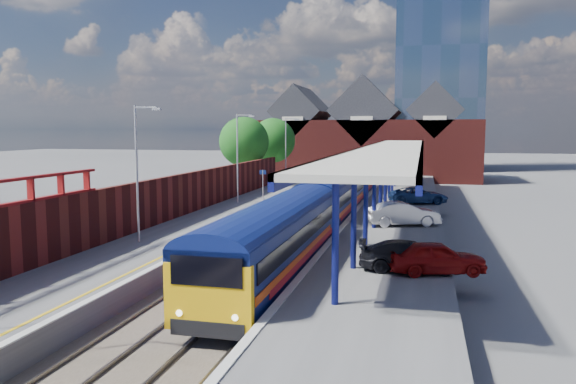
{
  "coord_description": "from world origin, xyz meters",
  "views": [
    {
      "loc": [
        7.74,
        -20.02,
        6.79
      ],
      "look_at": [
        -1.04,
        16.4,
        2.6
      ],
      "focal_mm": 35.0,
      "sensor_mm": 36.0,
      "label": 1
    }
  ],
  "objects_px": {
    "lamp_post_c": "(239,152)",
    "parked_car_silver": "(403,214)",
    "parked_car_dark": "(410,256)",
    "parked_car_blue": "(418,195)",
    "train": "(348,183)",
    "lamp_post_b": "(139,165)",
    "platform_sign": "(263,180)",
    "lamp_post_d": "(287,146)",
    "parked_car_red": "(437,257)"
  },
  "relations": [
    {
      "from": "parked_car_blue",
      "to": "train",
      "type": "bearing_deg",
      "value": 45.35
    },
    {
      "from": "lamp_post_d",
      "to": "platform_sign",
      "type": "relative_size",
      "value": 2.8
    },
    {
      "from": "parked_car_dark",
      "to": "parked_car_blue",
      "type": "relative_size",
      "value": 0.92
    },
    {
      "from": "parked_car_dark",
      "to": "parked_car_red",
      "type": "bearing_deg",
      "value": -107.71
    },
    {
      "from": "train",
      "to": "lamp_post_d",
      "type": "distance_m",
      "value": 12.86
    },
    {
      "from": "parked_car_red",
      "to": "parked_car_dark",
      "type": "xyz_separation_m",
      "value": [
        -1.04,
        0.24,
        -0.05
      ]
    },
    {
      "from": "lamp_post_b",
      "to": "lamp_post_d",
      "type": "distance_m",
      "value": 32.0
    },
    {
      "from": "lamp_post_c",
      "to": "parked_car_blue",
      "type": "distance_m",
      "value": 14.47
    },
    {
      "from": "train",
      "to": "lamp_post_d",
      "type": "bearing_deg",
      "value": 128.79
    },
    {
      "from": "parked_car_dark",
      "to": "lamp_post_c",
      "type": "bearing_deg",
      "value": 31.17
    },
    {
      "from": "platform_sign",
      "to": "parked_car_red",
      "type": "height_order",
      "value": "platform_sign"
    },
    {
      "from": "platform_sign",
      "to": "parked_car_dark",
      "type": "distance_m",
      "value": 24.24
    },
    {
      "from": "train",
      "to": "lamp_post_c",
      "type": "height_order",
      "value": "lamp_post_c"
    },
    {
      "from": "lamp_post_b",
      "to": "parked_car_silver",
      "type": "relative_size",
      "value": 1.61
    },
    {
      "from": "train",
      "to": "lamp_post_c",
      "type": "bearing_deg",
      "value": -141.6
    },
    {
      "from": "parked_car_silver",
      "to": "lamp_post_c",
      "type": "bearing_deg",
      "value": 39.56
    },
    {
      "from": "lamp_post_b",
      "to": "lamp_post_c",
      "type": "xyz_separation_m",
      "value": [
        0.0,
        16.0,
        0.0
      ]
    },
    {
      "from": "train",
      "to": "lamp_post_c",
      "type": "distance_m",
      "value": 10.43
    },
    {
      "from": "lamp_post_c",
      "to": "parked_car_red",
      "type": "bearing_deg",
      "value": -52.33
    },
    {
      "from": "parked_car_silver",
      "to": "parked_car_dark",
      "type": "bearing_deg",
      "value": 164.2
    },
    {
      "from": "train",
      "to": "parked_car_blue",
      "type": "relative_size",
      "value": 14.37
    },
    {
      "from": "parked_car_silver",
      "to": "parked_car_blue",
      "type": "height_order",
      "value": "parked_car_silver"
    },
    {
      "from": "train",
      "to": "parked_car_silver",
      "type": "xyz_separation_m",
      "value": [
        5.15,
        -14.06,
        -0.4
      ]
    },
    {
      "from": "lamp_post_d",
      "to": "parked_car_dark",
      "type": "distance_m",
      "value": 37.59
    },
    {
      "from": "train",
      "to": "lamp_post_b",
      "type": "distance_m",
      "value": 23.75
    },
    {
      "from": "platform_sign",
      "to": "parked_car_dark",
      "type": "xyz_separation_m",
      "value": [
        12.33,
        -20.84,
        -1.08
      ]
    },
    {
      "from": "train",
      "to": "lamp_post_b",
      "type": "relative_size",
      "value": 9.42
    },
    {
      "from": "lamp_post_c",
      "to": "parked_car_blue",
      "type": "xyz_separation_m",
      "value": [
        13.8,
        2.79,
        -3.35
      ]
    },
    {
      "from": "train",
      "to": "platform_sign",
      "type": "height_order",
      "value": "platform_sign"
    },
    {
      "from": "lamp_post_c",
      "to": "lamp_post_b",
      "type": "bearing_deg",
      "value": -90.0
    },
    {
      "from": "lamp_post_b",
      "to": "parked_car_dark",
      "type": "xyz_separation_m",
      "value": [
        13.69,
        -2.84,
        -3.38
      ]
    },
    {
      "from": "lamp_post_c",
      "to": "lamp_post_d",
      "type": "distance_m",
      "value": 16.0
    },
    {
      "from": "lamp_post_c",
      "to": "parked_car_red",
      "type": "distance_m",
      "value": 24.33
    },
    {
      "from": "lamp_post_b",
      "to": "platform_sign",
      "type": "height_order",
      "value": "lamp_post_b"
    },
    {
      "from": "parked_car_silver",
      "to": "parked_car_dark",
      "type": "relative_size",
      "value": 1.04
    },
    {
      "from": "platform_sign",
      "to": "parked_car_blue",
      "type": "bearing_deg",
      "value": 3.64
    },
    {
      "from": "platform_sign",
      "to": "train",
      "type": "bearing_deg",
      "value": 33.05
    },
    {
      "from": "lamp_post_c",
      "to": "parked_car_silver",
      "type": "bearing_deg",
      "value": -31.08
    },
    {
      "from": "platform_sign",
      "to": "parked_car_silver",
      "type": "height_order",
      "value": "platform_sign"
    },
    {
      "from": "lamp_post_b",
      "to": "train",
      "type": "bearing_deg",
      "value": 70.53
    },
    {
      "from": "lamp_post_c",
      "to": "parked_car_silver",
      "type": "height_order",
      "value": "lamp_post_c"
    },
    {
      "from": "platform_sign",
      "to": "parked_car_blue",
      "type": "relative_size",
      "value": 0.55
    },
    {
      "from": "lamp_post_b",
      "to": "lamp_post_c",
      "type": "height_order",
      "value": "same"
    },
    {
      "from": "platform_sign",
      "to": "parked_car_silver",
      "type": "xyz_separation_m",
      "value": [
        11.64,
        -9.84,
        -0.97
      ]
    },
    {
      "from": "lamp_post_c",
      "to": "parked_car_blue",
      "type": "height_order",
      "value": "lamp_post_c"
    },
    {
      "from": "platform_sign",
      "to": "parked_car_dark",
      "type": "bearing_deg",
      "value": -59.4
    },
    {
      "from": "train",
      "to": "parked_car_blue",
      "type": "height_order",
      "value": "train"
    },
    {
      "from": "lamp_post_c",
      "to": "platform_sign",
      "type": "distance_m",
      "value": 3.34
    },
    {
      "from": "lamp_post_c",
      "to": "parked_car_dark",
      "type": "height_order",
      "value": "lamp_post_c"
    },
    {
      "from": "parked_car_red",
      "to": "parked_car_dark",
      "type": "height_order",
      "value": "parked_car_red"
    }
  ]
}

